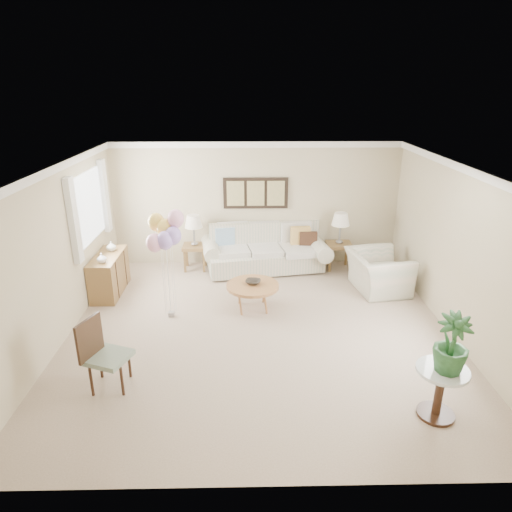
# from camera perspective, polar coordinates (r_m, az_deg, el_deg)

# --- Properties ---
(ground_plane) EXTENTS (6.00, 6.00, 0.00)m
(ground_plane) POSITION_cam_1_polar(r_m,az_deg,el_deg) (7.37, 0.43, -9.33)
(ground_plane) COLOR #B8A492
(room_shell) EXTENTS (6.04, 6.04, 2.60)m
(room_shell) POSITION_cam_1_polar(r_m,az_deg,el_deg) (6.78, -0.48, 3.02)
(room_shell) COLOR beige
(room_shell) RESTS_ON ground
(wall_art_triptych) EXTENTS (1.35, 0.06, 0.65)m
(wall_art_triptych) POSITION_cam_1_polar(r_m,az_deg,el_deg) (9.58, -0.04, 7.86)
(wall_art_triptych) COLOR black
(wall_art_triptych) RESTS_ON ground
(sofa) EXTENTS (2.74, 1.34, 0.95)m
(sofa) POSITION_cam_1_polar(r_m,az_deg,el_deg) (9.56, 1.13, 0.48)
(sofa) COLOR beige
(sofa) RESTS_ON ground
(end_table_left) EXTENTS (0.49, 0.45, 0.54)m
(end_table_left) POSITION_cam_1_polar(r_m,az_deg,el_deg) (9.62, -7.66, 0.88)
(end_table_left) COLOR brown
(end_table_left) RESTS_ON ground
(end_table_right) EXTENTS (0.52, 0.47, 0.56)m
(end_table_right) POSITION_cam_1_polar(r_m,az_deg,el_deg) (9.72, 10.32, 1.08)
(end_table_right) COLOR brown
(end_table_right) RESTS_ON ground
(lamp_left) EXTENTS (0.36, 0.36, 0.64)m
(lamp_left) POSITION_cam_1_polar(r_m,az_deg,el_deg) (9.44, -7.82, 4.18)
(lamp_left) COLOR gray
(lamp_left) RESTS_ON end_table_left
(lamp_right) EXTENTS (0.37, 0.37, 0.65)m
(lamp_right) POSITION_cam_1_polar(r_m,az_deg,el_deg) (9.54, 10.55, 4.42)
(lamp_right) COLOR gray
(lamp_right) RESTS_ON end_table_right
(coffee_table) EXTENTS (0.91, 0.91, 0.46)m
(coffee_table) POSITION_cam_1_polar(r_m,az_deg,el_deg) (7.85, -0.43, -3.83)
(coffee_table) COLOR #A7643E
(coffee_table) RESTS_ON ground
(decor_bowl) EXTENTS (0.30, 0.30, 0.06)m
(decor_bowl) POSITION_cam_1_polar(r_m,az_deg,el_deg) (7.86, -0.37, -3.26)
(decor_bowl) COLOR #2B261F
(decor_bowl) RESTS_ON coffee_table
(armchair) EXTENTS (1.15, 1.27, 0.74)m
(armchair) POSITION_cam_1_polar(r_m,az_deg,el_deg) (8.89, 14.99, -1.92)
(armchair) COLOR beige
(armchair) RESTS_ON ground
(side_table) EXTENTS (0.60, 0.60, 0.65)m
(side_table) POSITION_cam_1_polar(r_m,az_deg,el_deg) (5.85, 22.13, -14.25)
(side_table) COLOR silver
(side_table) RESTS_ON ground
(potted_plant) EXTENTS (0.41, 0.41, 0.71)m
(potted_plant) POSITION_cam_1_polar(r_m,az_deg,el_deg) (5.57, 23.28, -10.05)
(potted_plant) COLOR #1F4520
(potted_plant) RESTS_ON side_table
(accent_chair) EXTENTS (0.62, 0.62, 0.98)m
(accent_chair) POSITION_cam_1_polar(r_m,az_deg,el_deg) (6.21, -18.64, -11.32)
(accent_chair) COLOR gray
(accent_chair) RESTS_ON ground
(credenza) EXTENTS (0.46, 1.20, 0.74)m
(credenza) POSITION_cam_1_polar(r_m,az_deg,el_deg) (8.92, -17.87, -2.15)
(credenza) COLOR brown
(credenza) RESTS_ON ground
(vase_white) EXTENTS (0.20, 0.20, 0.17)m
(vase_white) POSITION_cam_1_polar(r_m,az_deg,el_deg) (8.44, -18.73, -0.24)
(vase_white) COLOR silver
(vase_white) RESTS_ON credenza
(vase_sage) EXTENTS (0.23, 0.23, 0.18)m
(vase_sage) POSITION_cam_1_polar(r_m,az_deg,el_deg) (8.97, -17.65, 1.18)
(vase_sage) COLOR #AFB4A7
(vase_sage) RESTS_ON credenza
(balloon_cluster) EXTENTS (0.59, 0.53, 1.85)m
(balloon_cluster) POSITION_cam_1_polar(r_m,az_deg,el_deg) (7.35, -11.32, 2.99)
(balloon_cluster) COLOR gray
(balloon_cluster) RESTS_ON ground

